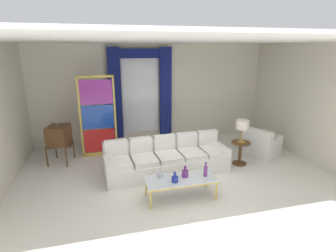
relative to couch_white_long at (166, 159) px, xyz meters
The scene contains 17 objects.
ground_plane 0.72m from the couch_white_long, 75.83° to the right, with size 16.00×16.00×0.00m, color white.
wall_rear 2.71m from the couch_white_long, 86.26° to the left, with size 8.00×0.12×3.00m, color silver.
wall_right 4.00m from the couch_white_long, ahead, with size 0.12×7.00×3.00m, color silver.
ceiling_slab 2.72m from the couch_white_long, 47.15° to the left, with size 8.00×7.60×0.04m, color white.
curtained_window 2.69m from the couch_white_long, 95.74° to the left, with size 2.00×0.17×2.70m.
couch_white_long is the anchor object (origin of this frame).
coffee_table 1.22m from the couch_white_long, 90.55° to the right, with size 1.39×0.58×0.41m.
bottle_blue_decanter 1.34m from the couch_white_long, 96.91° to the right, with size 0.13×0.13×0.22m.
bottle_crystal_tall 1.36m from the couch_white_long, 68.21° to the right, with size 0.08×0.08×0.31m.
bottle_amber_squat 1.19m from the couch_white_long, 85.52° to the right, with size 0.13×0.13×0.24m.
bottle_ruby_flask 1.16m from the couch_white_long, 110.10° to the right, with size 0.10×0.10×0.20m.
vintage_tv 2.81m from the couch_white_long, 155.40° to the left, with size 0.64×0.70×1.35m.
armchair_white 2.78m from the couch_white_long, ahead, with size 1.11×1.10×0.80m.
stained_glass_divider 2.20m from the couch_white_long, 137.66° to the left, with size 0.95×0.05×2.20m.
peacock_figurine 1.38m from the couch_white_long, 135.70° to the left, with size 0.44×0.60×0.50m.
round_side_table 1.92m from the couch_white_long, ahead, with size 0.48×0.48×0.59m.
table_lamp_brass 2.05m from the couch_white_long, ahead, with size 0.32×0.32×0.57m.
Camera 1 is at (-1.58, -5.08, 2.88)m, focal length 28.38 mm.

